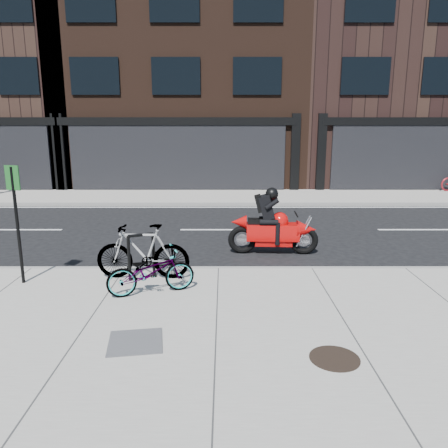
{
  "coord_description": "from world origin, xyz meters",
  "views": [
    {
      "loc": [
        0.11,
        -10.85,
        3.14
      ],
      "look_at": [
        0.12,
        -1.12,
        0.9
      ],
      "focal_mm": 35.0,
      "sensor_mm": 36.0,
      "label": 1
    }
  ],
  "objects_px": {
    "bicycle_front": "(151,271)",
    "sign_post": "(16,214)",
    "utility_grate": "(135,342)",
    "motorcycle": "(277,227)",
    "manhole_cover": "(335,358)",
    "bicycle_rear": "(143,251)",
    "bike_rack": "(141,252)"
  },
  "relations": [
    {
      "from": "bike_rack",
      "to": "bicycle_rear",
      "type": "bearing_deg",
      "value": 0.0
    },
    {
      "from": "bicycle_front",
      "to": "sign_post",
      "type": "height_order",
      "value": "sign_post"
    },
    {
      "from": "motorcycle",
      "to": "sign_post",
      "type": "bearing_deg",
      "value": -152.66
    },
    {
      "from": "bike_rack",
      "to": "bicycle_rear",
      "type": "distance_m",
      "value": 0.03
    },
    {
      "from": "bike_rack",
      "to": "sign_post",
      "type": "xyz_separation_m",
      "value": [
        -2.26,
        -0.24,
        0.81
      ]
    },
    {
      "from": "bicycle_rear",
      "to": "sign_post",
      "type": "xyz_separation_m",
      "value": [
        -2.29,
        -0.24,
        0.8
      ]
    },
    {
      "from": "motorcycle",
      "to": "bicycle_rear",
      "type": "bearing_deg",
      "value": -140.94
    },
    {
      "from": "bike_rack",
      "to": "bicycle_rear",
      "type": "xyz_separation_m",
      "value": [
        0.03,
        0.0,
        0.01
      ]
    },
    {
      "from": "bicycle_rear",
      "to": "manhole_cover",
      "type": "height_order",
      "value": "bicycle_rear"
    },
    {
      "from": "bicycle_rear",
      "to": "utility_grate",
      "type": "relative_size",
      "value": 2.46
    },
    {
      "from": "bicycle_rear",
      "to": "motorcycle",
      "type": "distance_m",
      "value": 3.6
    },
    {
      "from": "bicycle_rear",
      "to": "manhole_cover",
      "type": "distance_m",
      "value": 4.36
    },
    {
      "from": "manhole_cover",
      "to": "utility_grate",
      "type": "height_order",
      "value": "same"
    },
    {
      "from": "utility_grate",
      "to": "bicycle_front",
      "type": "bearing_deg",
      "value": 92.05
    },
    {
      "from": "bicycle_front",
      "to": "sign_post",
      "type": "relative_size",
      "value": 0.7
    },
    {
      "from": "bicycle_front",
      "to": "manhole_cover",
      "type": "bearing_deg",
      "value": -149.03
    },
    {
      "from": "manhole_cover",
      "to": "sign_post",
      "type": "relative_size",
      "value": 0.29
    },
    {
      "from": "bicycle_rear",
      "to": "motorcycle",
      "type": "bearing_deg",
      "value": 128.07
    },
    {
      "from": "bike_rack",
      "to": "utility_grate",
      "type": "relative_size",
      "value": 1.23
    },
    {
      "from": "motorcycle",
      "to": "manhole_cover",
      "type": "xyz_separation_m",
      "value": [
        0.15,
        -5.2,
        -0.54
      ]
    },
    {
      "from": "utility_grate",
      "to": "bike_rack",
      "type": "bearing_deg",
      "value": 98.21
    },
    {
      "from": "motorcycle",
      "to": "utility_grate",
      "type": "height_order",
      "value": "motorcycle"
    },
    {
      "from": "bike_rack",
      "to": "bicycle_front",
      "type": "height_order",
      "value": "bike_rack"
    },
    {
      "from": "bicycle_rear",
      "to": "sign_post",
      "type": "relative_size",
      "value": 0.81
    },
    {
      "from": "utility_grate",
      "to": "motorcycle",
      "type": "bearing_deg",
      "value": 61.75
    },
    {
      "from": "bicycle_front",
      "to": "sign_post",
      "type": "bearing_deg",
      "value": 58.24
    },
    {
      "from": "bicycle_rear",
      "to": "manhole_cover",
      "type": "relative_size",
      "value": 2.79
    },
    {
      "from": "bicycle_rear",
      "to": "manhole_cover",
      "type": "bearing_deg",
      "value": 46.64
    },
    {
      "from": "utility_grate",
      "to": "bicycle_rear",
      "type": "bearing_deg",
      "value": 97.57
    },
    {
      "from": "sign_post",
      "to": "bicycle_rear",
      "type": "bearing_deg",
      "value": 23.39
    },
    {
      "from": "utility_grate",
      "to": "sign_post",
      "type": "height_order",
      "value": "sign_post"
    },
    {
      "from": "manhole_cover",
      "to": "bike_rack",
      "type": "bearing_deg",
      "value": 135.07
    }
  ]
}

